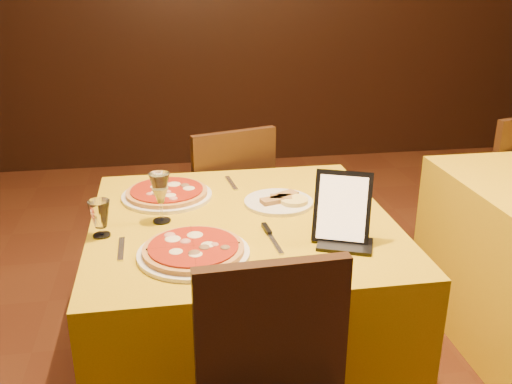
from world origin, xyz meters
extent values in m
cube|color=gold|center=(-0.21, 0.52, 0.38)|extent=(1.10, 1.10, 0.75)
cylinder|color=white|center=(-0.40, 0.26, 0.76)|extent=(0.36, 0.36, 0.01)
cylinder|color=#AD4C23|center=(-0.40, 0.26, 0.77)|extent=(0.33, 0.33, 0.02)
cylinder|color=white|center=(-0.48, 0.78, 0.76)|extent=(0.36, 0.36, 0.01)
cylinder|color=#AD4C23|center=(-0.48, 0.78, 0.77)|extent=(0.33, 0.33, 0.02)
cylinder|color=white|center=(-0.05, 0.64, 0.76)|extent=(0.27, 0.27, 0.01)
cylinder|color=olive|center=(-0.05, 0.64, 0.77)|extent=(0.17, 0.17, 0.02)
cube|color=black|center=(0.10, 0.29, 0.87)|extent=(0.21, 0.16, 0.23)
cube|color=#BCBBC2|center=(-0.13, 0.32, 0.75)|extent=(0.03, 0.21, 0.01)
cube|color=silver|center=(-0.64, 0.34, 0.75)|extent=(0.02, 0.17, 0.01)
cube|color=silver|center=(-0.20, 0.89, 0.75)|extent=(0.04, 0.17, 0.01)
camera|label=1|loc=(-0.47, -1.39, 1.61)|focal=40.00mm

